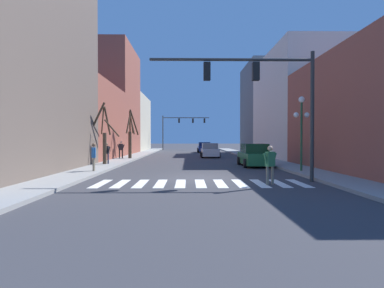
{
  "coord_description": "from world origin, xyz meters",
  "views": [
    {
      "loc": [
        -0.56,
        -15.43,
        2.02
      ],
      "look_at": [
        0.02,
        28.62,
        1.3
      ],
      "focal_mm": 28.0,
      "sensor_mm": 36.0,
      "label": 1
    }
  ],
  "objects_px": {
    "pedestrian_near_right_corner": "(270,162)",
    "street_tree_right_far": "(104,136)",
    "street_lamp_right_corner": "(301,118)",
    "pedestrian_waiting_at_curb": "(94,154)",
    "traffic_signal_far": "(180,124)",
    "car_parked_right_near": "(254,156)",
    "street_tree_left_near": "(131,135)",
    "car_parked_left_far": "(204,148)",
    "car_parked_right_far": "(210,151)",
    "pedestrian_crossing_street": "(121,148)",
    "pedestrian_on_left_sidewalk": "(107,151)",
    "traffic_signal_near": "(264,86)"
  },
  "relations": [
    {
      "from": "pedestrian_near_right_corner",
      "to": "street_tree_right_far",
      "type": "relative_size",
      "value": 0.37
    },
    {
      "from": "street_lamp_right_corner",
      "to": "pedestrian_waiting_at_curb",
      "type": "relative_size",
      "value": 2.68
    },
    {
      "from": "pedestrian_waiting_at_curb",
      "to": "traffic_signal_far",
      "type": "bearing_deg",
      "value": -17.71
    },
    {
      "from": "pedestrian_waiting_at_curb",
      "to": "street_tree_right_far",
      "type": "xyz_separation_m",
      "value": [
        -0.84,
        5.12,
        1.17
      ]
    },
    {
      "from": "car_parked_right_near",
      "to": "street_tree_left_near",
      "type": "height_order",
      "value": "street_tree_left_near"
    },
    {
      "from": "traffic_signal_far",
      "to": "car_parked_left_far",
      "type": "xyz_separation_m",
      "value": [
        3.92,
        -10.92,
        -4.13
      ]
    },
    {
      "from": "car_parked_right_far",
      "to": "pedestrian_near_right_corner",
      "type": "bearing_deg",
      "value": -176.55
    },
    {
      "from": "traffic_signal_far",
      "to": "pedestrian_crossing_street",
      "type": "xyz_separation_m",
      "value": [
        -5.06,
        -27.23,
        -3.73
      ]
    },
    {
      "from": "car_parked_left_far",
      "to": "pedestrian_on_left_sidewalk",
      "type": "xyz_separation_m",
      "value": [
        -8.64,
        -22.63,
        0.36
      ]
    },
    {
      "from": "pedestrian_near_right_corner",
      "to": "street_lamp_right_corner",
      "type": "bearing_deg",
      "value": -151.89
    },
    {
      "from": "street_lamp_right_corner",
      "to": "street_tree_right_far",
      "type": "bearing_deg",
      "value": 158.18
    },
    {
      "from": "car_parked_right_near",
      "to": "pedestrian_on_left_sidewalk",
      "type": "xyz_separation_m",
      "value": [
        -11.12,
        0.55,
        0.31
      ]
    },
    {
      "from": "pedestrian_on_left_sidewalk",
      "to": "street_tree_left_near",
      "type": "distance_m",
      "value": 6.94
    },
    {
      "from": "car_parked_left_far",
      "to": "pedestrian_near_right_corner",
      "type": "distance_m",
      "value": 32.26
    },
    {
      "from": "car_parked_right_near",
      "to": "car_parked_right_far",
      "type": "distance_m",
      "value": 11.23
    },
    {
      "from": "traffic_signal_near",
      "to": "street_tree_left_near",
      "type": "bearing_deg",
      "value": 120.72
    },
    {
      "from": "car_parked_right_near",
      "to": "pedestrian_near_right_corner",
      "type": "relative_size",
      "value": 2.47
    },
    {
      "from": "car_parked_right_near",
      "to": "pedestrian_waiting_at_curb",
      "type": "xyz_separation_m",
      "value": [
        -10.48,
        -4.56,
        0.33
      ]
    },
    {
      "from": "pedestrian_crossing_street",
      "to": "traffic_signal_far",
      "type": "bearing_deg",
      "value": 82.81
    },
    {
      "from": "car_parked_right_near",
      "to": "street_tree_right_far",
      "type": "height_order",
      "value": "street_tree_right_far"
    },
    {
      "from": "pedestrian_crossing_street",
      "to": "car_parked_right_far",
      "type": "bearing_deg",
      "value": 27.86
    },
    {
      "from": "pedestrian_on_left_sidewalk",
      "to": "pedestrian_near_right_corner",
      "type": "xyz_separation_m",
      "value": [
        9.8,
        -9.61,
        -0.07
      ]
    },
    {
      "from": "pedestrian_crossing_street",
      "to": "pedestrian_waiting_at_curb",
      "type": "bearing_deg",
      "value": -81.82
    },
    {
      "from": "car_parked_right_far",
      "to": "street_tree_right_far",
      "type": "relative_size",
      "value": 0.89
    },
    {
      "from": "pedestrian_waiting_at_curb",
      "to": "pedestrian_near_right_corner",
      "type": "relative_size",
      "value": 0.95
    },
    {
      "from": "traffic_signal_far",
      "to": "pedestrian_near_right_corner",
      "type": "distance_m",
      "value": 43.62
    },
    {
      "from": "car_parked_right_far",
      "to": "pedestrian_crossing_street",
      "type": "xyz_separation_m",
      "value": [
        -8.92,
        -4.07,
        0.4
      ]
    },
    {
      "from": "traffic_signal_near",
      "to": "street_tree_left_near",
      "type": "xyz_separation_m",
      "value": [
        -9.21,
        15.5,
        -2.04
      ]
    },
    {
      "from": "street_lamp_right_corner",
      "to": "street_tree_right_far",
      "type": "xyz_separation_m",
      "value": [
        -13.06,
        5.23,
        -0.96
      ]
    },
    {
      "from": "car_parked_right_far",
      "to": "street_tree_left_near",
      "type": "distance_m",
      "value": 9.01
    },
    {
      "from": "car_parked_right_near",
      "to": "traffic_signal_far",
      "type": "bearing_deg",
      "value": 10.62
    },
    {
      "from": "traffic_signal_near",
      "to": "pedestrian_waiting_at_curb",
      "type": "distance_m",
      "value": 10.35
    },
    {
      "from": "street_lamp_right_corner",
      "to": "pedestrian_crossing_street",
      "type": "xyz_separation_m",
      "value": [
        -13.19,
        11.54,
        -2.1
      ]
    },
    {
      "from": "car_parked_left_far",
      "to": "pedestrian_waiting_at_curb",
      "type": "height_order",
      "value": "pedestrian_waiting_at_curb"
    },
    {
      "from": "car_parked_left_far",
      "to": "pedestrian_on_left_sidewalk",
      "type": "height_order",
      "value": "pedestrian_on_left_sidewalk"
    },
    {
      "from": "car_parked_left_far",
      "to": "pedestrian_near_right_corner",
      "type": "height_order",
      "value": "pedestrian_near_right_corner"
    },
    {
      "from": "pedestrian_crossing_street",
      "to": "pedestrian_waiting_at_curb",
      "type": "distance_m",
      "value": 11.47
    },
    {
      "from": "traffic_signal_far",
      "to": "street_tree_right_far",
      "type": "bearing_deg",
      "value": -98.37
    },
    {
      "from": "pedestrian_near_right_corner",
      "to": "street_tree_right_far",
      "type": "bearing_deg",
      "value": -70.89
    },
    {
      "from": "car_parked_right_near",
      "to": "street_tree_left_near",
      "type": "relative_size",
      "value": 0.89
    },
    {
      "from": "traffic_signal_far",
      "to": "pedestrian_near_right_corner",
      "type": "relative_size",
      "value": 5.09
    },
    {
      "from": "car_parked_right_near",
      "to": "pedestrian_on_left_sidewalk",
      "type": "bearing_deg",
      "value": 87.17
    },
    {
      "from": "pedestrian_near_right_corner",
      "to": "street_tree_left_near",
      "type": "bearing_deg",
      "value": -87.53
    },
    {
      "from": "car_parked_right_far",
      "to": "car_parked_right_near",
      "type": "bearing_deg",
      "value": -166.99
    },
    {
      "from": "street_lamp_right_corner",
      "to": "traffic_signal_near",
      "type": "bearing_deg",
      "value": -131.82
    },
    {
      "from": "traffic_signal_near",
      "to": "car_parked_right_near",
      "type": "relative_size",
      "value": 1.82
    },
    {
      "from": "pedestrian_on_left_sidewalk",
      "to": "street_tree_left_near",
      "type": "xyz_separation_m",
      "value": [
        0.52,
        6.78,
        1.38
      ]
    },
    {
      "from": "traffic_signal_near",
      "to": "pedestrian_on_left_sidewalk",
      "type": "xyz_separation_m",
      "value": [
        -9.73,
        8.71,
        -3.41
      ]
    },
    {
      "from": "traffic_signal_near",
      "to": "street_lamp_right_corner",
      "type": "distance_m",
      "value": 4.85
    },
    {
      "from": "traffic_signal_near",
      "to": "car_parked_left_far",
      "type": "xyz_separation_m",
      "value": [
        -1.09,
        31.34,
        -3.77
      ]
    }
  ]
}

